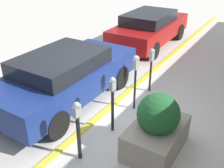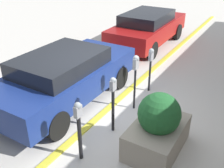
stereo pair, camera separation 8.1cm
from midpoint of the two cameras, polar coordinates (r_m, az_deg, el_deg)
The scene contains 9 objects.
ground_plane at distance 6.87m, azimuth -1.30°, elevation -6.27°, with size 40.00×40.00×0.00m, color beige.
curb_strip at distance 6.89m, azimuth -1.87°, elevation -5.94°, with size 24.50×0.16×0.04m.
parking_meter_nearest at distance 5.08m, azimuth -7.69°, elevation -8.57°, with size 0.17×0.14×1.33m.
parking_meter_second at distance 5.77m, azimuth -0.18°, elevation -2.76°, with size 0.16×0.13×1.38m.
parking_meter_middle at distance 6.54m, azimuth 4.78°, elevation 2.98°, with size 0.18×0.15×1.51m.
parking_meter_fourth at distance 7.54m, azimuth 8.13°, elevation 4.99°, with size 0.17×0.15×1.33m.
planter_box at distance 5.51m, azimuth 9.53°, elevation -9.30°, with size 1.50×0.97×1.33m.
parked_car_middle at distance 7.13m, azimuth -10.41°, elevation 1.78°, with size 4.50×1.93×1.43m.
parked_car_rear at distance 11.53m, azimuth 7.65°, elevation 12.13°, with size 4.69×1.89×1.45m.
Camera 2 is at (-4.80, -3.06, 3.84)m, focal length 42.00 mm.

